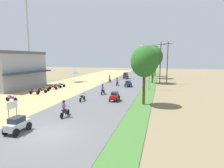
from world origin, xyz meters
TOP-DOWN VIEW (x-y plane):
  - ground_plane at (0.00, 0.00)m, footprint 180.00×180.00m
  - road_strip at (0.00, 0.00)m, footprint 9.00×140.00m
  - median_strip at (5.70, 0.00)m, footprint 2.40×140.00m
  - shophouse_near at (-19.98, 17.68)m, footprint 9.51×11.76m
  - radio_mast at (-24.42, 29.32)m, footprint 1.10×1.10m
  - parked_motorbike_nearest at (-10.90, 8.08)m, footprint 1.80×0.54m
  - parked_motorbike_second at (-11.10, 12.94)m, footprint 1.80×0.54m
  - parked_motorbike_third at (-10.76, 14.48)m, footprint 1.80×0.54m
  - parked_motorbike_fourth at (-11.22, 15.94)m, footprint 1.80×0.54m
  - parked_motorbike_fifth at (-10.76, 17.70)m, footprint 1.80×0.54m
  - parked_motorbike_sixth at (-10.86, 19.33)m, footprint 1.80×0.54m
  - parked_motorbike_seventh at (-10.87, 20.73)m, footprint 1.80×0.54m
  - street_signboard at (-5.95, 2.78)m, footprint 0.06×1.30m
  - vendor_umbrella at (-11.64, 28.26)m, footprint 2.20×2.20m
  - median_tree_nearest at (5.89, 10.94)m, footprint 3.30×3.30m
  - median_tree_second at (5.97, 31.32)m, footprint 4.31×4.31m
  - median_tree_third at (5.68, 41.50)m, footprint 3.81×3.81m
  - median_tree_fourth at (5.99, 47.45)m, footprint 2.94×2.94m
  - streetlamp_near at (5.80, 22.09)m, footprint 3.16×0.20m
  - streetlamp_mid at (5.80, 36.88)m, footprint 3.16×0.20m
  - streetlamp_far at (5.80, 52.32)m, footprint 3.16×0.20m
  - utility_pole_near at (7.60, 30.96)m, footprint 1.80×0.20m
  - utility_pole_far at (9.09, 31.37)m, footprint 1.80×0.20m
  - car_hatchback_silver at (-2.61, -0.43)m, footprint 1.04×2.00m
  - car_hatchback_red at (2.04, 11.76)m, footprint 1.04×2.00m
  - car_sedan_blue at (1.67, 24.45)m, footprint 1.10×2.26m
  - car_van_charcoal at (-1.37, 38.06)m, footprint 1.19×2.41m
  - motorbike_foreground_rider at (-1.04, 4.00)m, footprint 0.54×1.80m
  - motorbike_ahead_second at (-2.08, 10.64)m, footprint 0.54×1.80m
  - motorbike_ahead_third at (-0.80, 15.58)m, footprint 0.54×1.80m
  - motorbike_ahead_fourth at (-0.77, 25.34)m, footprint 0.54×1.80m
  - motorbike_ahead_fifth at (-3.58, 29.76)m, footprint 0.54×1.80m

SIDE VIEW (x-z plane):
  - ground_plane at x=0.00m, z-range 0.00..0.00m
  - median_strip at x=5.70m, z-range 0.00..0.06m
  - road_strip at x=0.00m, z-range 0.00..0.08m
  - parked_motorbike_nearest at x=-10.90m, z-range 0.08..1.02m
  - parked_motorbike_second at x=-11.10m, z-range 0.08..1.02m
  - parked_motorbike_third at x=-10.76m, z-range 0.08..1.02m
  - parked_motorbike_fourth at x=-11.22m, z-range 0.08..1.02m
  - parked_motorbike_fifth at x=-10.76m, z-range 0.08..1.02m
  - parked_motorbike_sixth at x=-10.86m, z-range 0.08..1.02m
  - parked_motorbike_seventh at x=-10.87m, z-range 0.08..1.02m
  - motorbike_ahead_second at x=-2.08m, z-range 0.10..1.04m
  - car_sedan_blue at x=1.67m, z-range 0.15..1.34m
  - car_hatchback_silver at x=-2.61m, z-range 0.13..1.36m
  - car_hatchback_red at x=2.04m, z-range 0.13..1.36m
  - motorbike_foreground_rider at x=-1.04m, z-range 0.03..1.69m
  - motorbike_ahead_third at x=-0.80m, z-range 0.03..1.69m
  - motorbike_ahead_fourth at x=-0.77m, z-range 0.03..1.69m
  - motorbike_ahead_fifth at x=-3.58m, z-range 0.03..1.69m
  - car_van_charcoal at x=-1.37m, z-range 0.19..1.86m
  - street_signboard at x=-5.95m, z-range 0.36..1.86m
  - vendor_umbrella at x=-11.64m, z-range 1.05..3.57m
  - shophouse_near at x=-19.98m, z-range 0.01..6.91m
  - streetlamp_far at x=5.80m, z-range 0.65..8.41m
  - streetlamp_near at x=5.80m, z-range 0.66..8.61m
  - utility_pole_near at x=7.60m, z-range 0.19..9.22m
  - utility_pole_far at x=9.09m, z-range 0.19..9.39m
  - streetlamp_mid at x=5.80m, z-range 0.66..8.94m
  - median_tree_fourth at x=5.99m, z-range 1.72..8.20m
  - median_tree_nearest at x=5.89m, z-range 1.70..8.83m
  - median_tree_second at x=5.97m, z-range 1.84..9.90m
  - median_tree_third at x=5.68m, z-range 2.49..11.61m
  - radio_mast at x=-24.42m, z-range 3.42..34.76m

